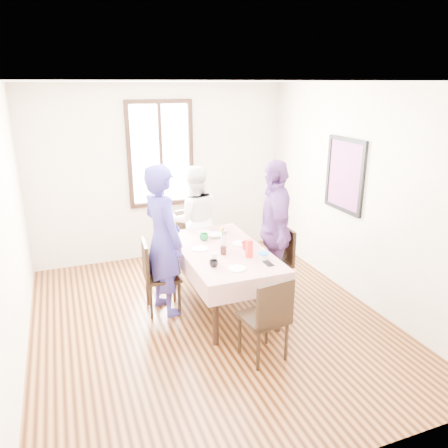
{
  "coord_description": "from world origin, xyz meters",
  "views": [
    {
      "loc": [
        -1.45,
        -4.29,
        2.69
      ],
      "look_at": [
        0.28,
        0.24,
        1.1
      ],
      "focal_mm": 34.66,
      "sensor_mm": 36.0,
      "label": 1
    }
  ],
  "objects_px": {
    "chair_near": "(263,317)",
    "person_far": "(195,220)",
    "chair_far": "(195,242)",
    "chair_left": "(162,276)",
    "chair_right": "(273,262)",
    "person_left": "(162,241)",
    "person_right": "(273,230)",
    "dining_table": "(223,278)"
  },
  "relations": [
    {
      "from": "chair_near",
      "to": "person_far",
      "type": "xyz_separation_m",
      "value": [
        0.0,
        2.29,
        0.34
      ]
    },
    {
      "from": "chair_far",
      "to": "person_far",
      "type": "bearing_deg",
      "value": 81.82
    },
    {
      "from": "chair_left",
      "to": "chair_far",
      "type": "xyz_separation_m",
      "value": [
        0.72,
        1.0,
        0.0
      ]
    },
    {
      "from": "chair_right",
      "to": "chair_left",
      "type": "bearing_deg",
      "value": 87.95
    },
    {
      "from": "person_left",
      "to": "person_right",
      "type": "distance_m",
      "value": 1.41
    },
    {
      "from": "person_right",
      "to": "person_far",
      "type": "bearing_deg",
      "value": -128.52
    },
    {
      "from": "chair_far",
      "to": "person_right",
      "type": "distance_m",
      "value": 1.38
    },
    {
      "from": "dining_table",
      "to": "chair_left",
      "type": "bearing_deg",
      "value": 167.75
    },
    {
      "from": "chair_right",
      "to": "chair_far",
      "type": "height_order",
      "value": "same"
    },
    {
      "from": "chair_right",
      "to": "person_left",
      "type": "xyz_separation_m",
      "value": [
        -1.43,
        0.1,
        0.46
      ]
    },
    {
      "from": "person_left",
      "to": "dining_table",
      "type": "bearing_deg",
      "value": -119.42
    },
    {
      "from": "chair_right",
      "to": "chair_near",
      "type": "bearing_deg",
      "value": 151.09
    },
    {
      "from": "chair_far",
      "to": "person_left",
      "type": "distance_m",
      "value": 1.3
    },
    {
      "from": "chair_left",
      "to": "person_far",
      "type": "bearing_deg",
      "value": 147.47
    },
    {
      "from": "chair_left",
      "to": "chair_far",
      "type": "relative_size",
      "value": 1.0
    },
    {
      "from": "dining_table",
      "to": "person_far",
      "type": "height_order",
      "value": "person_far"
    },
    {
      "from": "chair_right",
      "to": "dining_table",
      "type": "bearing_deg",
      "value": 96.23
    },
    {
      "from": "dining_table",
      "to": "person_far",
      "type": "distance_m",
      "value": 1.21
    },
    {
      "from": "chair_left",
      "to": "chair_near",
      "type": "xyz_separation_m",
      "value": [
        0.72,
        -1.31,
        0.0
      ]
    },
    {
      "from": "dining_table",
      "to": "person_right",
      "type": "bearing_deg",
      "value": 4.25
    },
    {
      "from": "dining_table",
      "to": "person_left",
      "type": "height_order",
      "value": "person_left"
    },
    {
      "from": "chair_far",
      "to": "person_right",
      "type": "relative_size",
      "value": 0.5
    },
    {
      "from": "chair_left",
      "to": "chair_far",
      "type": "distance_m",
      "value": 1.23
    },
    {
      "from": "chair_far",
      "to": "person_far",
      "type": "height_order",
      "value": "person_far"
    },
    {
      "from": "chair_left",
      "to": "chair_near",
      "type": "bearing_deg",
      "value": 33.01
    },
    {
      "from": "chair_near",
      "to": "dining_table",
      "type": "bearing_deg",
      "value": 81.07
    },
    {
      "from": "chair_left",
      "to": "person_left",
      "type": "xyz_separation_m",
      "value": [
        0.02,
        0.0,
        0.46
      ]
    },
    {
      "from": "chair_left",
      "to": "person_right",
      "type": "bearing_deg",
      "value": 89.88
    },
    {
      "from": "chair_far",
      "to": "person_far",
      "type": "xyz_separation_m",
      "value": [
        0.0,
        -0.02,
        0.34
      ]
    },
    {
      "from": "chair_right",
      "to": "person_far",
      "type": "xyz_separation_m",
      "value": [
        -0.72,
        1.08,
        0.34
      ]
    },
    {
      "from": "chair_near",
      "to": "person_left",
      "type": "relative_size",
      "value": 0.5
    },
    {
      "from": "chair_left",
      "to": "chair_far",
      "type": "bearing_deg",
      "value": 148.05
    },
    {
      "from": "dining_table",
      "to": "chair_near",
      "type": "bearing_deg",
      "value": -90.0
    },
    {
      "from": "chair_left",
      "to": "person_far",
      "type": "xyz_separation_m",
      "value": [
        0.72,
        0.98,
        0.34
      ]
    },
    {
      "from": "person_far",
      "to": "person_right",
      "type": "distance_m",
      "value": 1.29
    },
    {
      "from": "chair_far",
      "to": "chair_right",
      "type": "bearing_deg",
      "value": 115.16
    },
    {
      "from": "chair_right",
      "to": "person_far",
      "type": "bearing_deg",
      "value": 35.94
    },
    {
      "from": "chair_left",
      "to": "person_left",
      "type": "relative_size",
      "value": 0.5
    },
    {
      "from": "chair_right",
      "to": "person_far",
      "type": "distance_m",
      "value": 1.34
    },
    {
      "from": "chair_left",
      "to": "person_right",
      "type": "xyz_separation_m",
      "value": [
        1.43,
        -0.1,
        0.45
      ]
    },
    {
      "from": "dining_table",
      "to": "chair_left",
      "type": "relative_size",
      "value": 1.84
    },
    {
      "from": "person_left",
      "to": "chair_far",
      "type": "bearing_deg",
      "value": -52.14
    }
  ]
}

